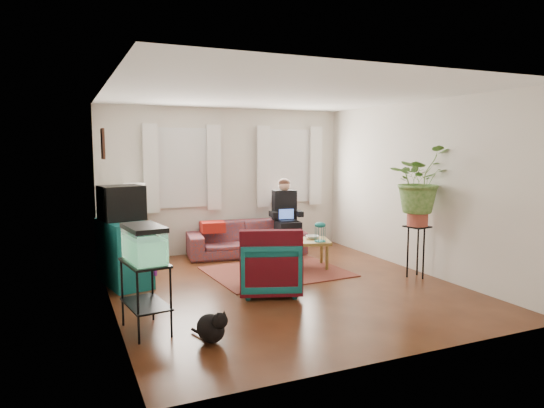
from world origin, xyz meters
name	(u,v)px	position (x,y,z in m)	size (l,w,h in m)	color
floor	(284,286)	(0.00, 0.00, 0.00)	(4.50, 5.00, 0.01)	#4F2B14
ceiling	(284,94)	(0.00, 0.00, 2.60)	(4.50, 5.00, 0.01)	white
wall_back	(226,181)	(0.00, 2.50, 1.30)	(4.50, 0.01, 2.60)	silver
wall_front	(404,217)	(0.00, -2.50, 1.30)	(4.50, 0.01, 2.60)	silver
wall_left	(109,200)	(-2.25, 0.00, 1.30)	(0.01, 5.00, 2.60)	silver
wall_right	(417,187)	(2.25, 0.00, 1.30)	(0.01, 5.00, 2.60)	silver
window_left	(182,168)	(-0.80, 2.48, 1.55)	(1.08, 0.04, 1.38)	white
window_right	(288,166)	(1.25, 2.48, 1.55)	(1.08, 0.04, 1.38)	white
curtains_left	(183,168)	(-0.80, 2.40, 1.55)	(1.36, 0.06, 1.50)	white
curtains_right	(290,166)	(1.25, 2.40, 1.55)	(1.36, 0.06, 1.50)	white
picture_frame	(103,144)	(-2.21, 0.85, 1.95)	(0.04, 0.32, 0.40)	#3D2616
area_rug	(276,272)	(0.22, 0.74, 0.01)	(2.00, 1.60, 0.01)	brown
sofa	(246,233)	(0.22, 2.05, 0.40)	(2.05, 0.81, 0.80)	brown
seated_person	(286,219)	(0.95, 1.95, 0.61)	(0.51, 0.63, 1.22)	black
side_table	(136,242)	(-1.65, 2.28, 0.35)	(0.48, 0.48, 0.69)	#3E2B17
table_lamp	(135,203)	(-1.65, 2.28, 0.99)	(0.36, 0.36, 0.63)	white
dresser	(124,253)	(-1.99, 0.99, 0.45)	(0.50, 1.00, 0.90)	#12636E
crt_tv	(121,203)	(-1.99, 1.09, 1.14)	(0.55, 0.50, 0.48)	black
aquarium_stand	(146,297)	(-2.00, -0.92, 0.37)	(0.37, 0.66, 0.74)	black
aquarium	(144,243)	(-2.00, -0.92, 0.93)	(0.33, 0.60, 0.39)	#7FD899
black_cat	(211,325)	(-1.47, -1.47, 0.17)	(0.27, 0.41, 0.35)	black
armchair	(270,263)	(-0.29, -0.17, 0.39)	(0.77, 0.72, 0.79)	#12636E
serape_throw	(271,256)	(-0.39, -0.46, 0.56)	(0.79, 0.18, 0.65)	#9E0A0A
coffee_table	(295,254)	(0.61, 0.87, 0.22)	(1.07, 0.59, 0.44)	brown
cup_a	(281,239)	(0.34, 0.86, 0.49)	(0.12, 0.12, 0.10)	white
cup_b	(300,239)	(0.60, 0.69, 0.49)	(0.10, 0.10, 0.09)	beige
bowl	(312,237)	(0.92, 0.87, 0.47)	(0.21, 0.21, 0.05)	white
snack_tray	(276,238)	(0.38, 1.10, 0.46)	(0.33, 0.33, 0.04)	#B21414
birdcage	(320,232)	(0.91, 0.62, 0.60)	(0.18, 0.18, 0.31)	#115B6B
plant_stand	(416,252)	(1.98, -0.35, 0.38)	(0.32, 0.32, 0.77)	black
potted_plant	(418,190)	(1.98, -0.35, 1.29)	(0.87, 0.76, 0.97)	#599947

